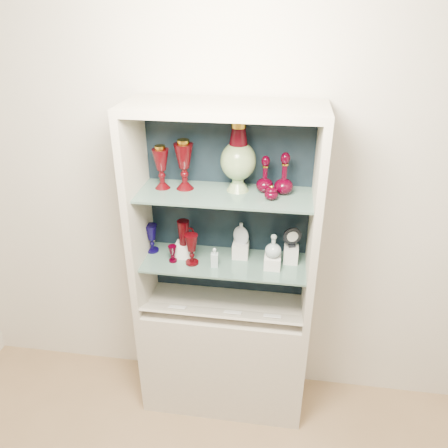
# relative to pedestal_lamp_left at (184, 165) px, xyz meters

# --- Properties ---
(wall_back) EXTENTS (3.50, 0.02, 2.80)m
(wall_back) POSITION_rel_pedestal_lamp_left_xyz_m (0.22, 0.16, -0.20)
(wall_back) COLOR beige
(wall_back) RESTS_ON ground
(cabinet_base) EXTENTS (1.00, 0.40, 0.75)m
(cabinet_base) POSITION_rel_pedestal_lamp_left_xyz_m (0.22, -0.06, -1.23)
(cabinet_base) COLOR beige
(cabinet_base) RESTS_ON ground
(cabinet_back_panel) EXTENTS (0.98, 0.02, 1.15)m
(cabinet_back_panel) POSITION_rel_pedestal_lamp_left_xyz_m (0.22, 0.13, -0.28)
(cabinet_back_panel) COLOR black
(cabinet_back_panel) RESTS_ON cabinet_base
(cabinet_side_left) EXTENTS (0.04, 0.40, 1.15)m
(cabinet_side_left) POSITION_rel_pedestal_lamp_left_xyz_m (-0.26, -0.06, -0.28)
(cabinet_side_left) COLOR beige
(cabinet_side_left) RESTS_ON cabinet_base
(cabinet_side_right) EXTENTS (0.04, 0.40, 1.15)m
(cabinet_side_right) POSITION_rel_pedestal_lamp_left_xyz_m (0.70, -0.06, -0.28)
(cabinet_side_right) COLOR beige
(cabinet_side_right) RESTS_ON cabinet_base
(cabinet_top_cap) EXTENTS (1.00, 0.40, 0.04)m
(cabinet_top_cap) POSITION_rel_pedestal_lamp_left_xyz_m (0.22, -0.06, 0.32)
(cabinet_top_cap) COLOR beige
(cabinet_top_cap) RESTS_ON cabinet_side_left
(shelf_lower) EXTENTS (0.92, 0.34, 0.01)m
(shelf_lower) POSITION_rel_pedestal_lamp_left_xyz_m (0.22, -0.04, -0.56)
(shelf_lower) COLOR slate
(shelf_lower) RESTS_ON cabinet_side_left
(shelf_upper) EXTENTS (0.92, 0.34, 0.01)m
(shelf_upper) POSITION_rel_pedestal_lamp_left_xyz_m (0.22, -0.04, -0.14)
(shelf_upper) COLOR slate
(shelf_upper) RESTS_ON cabinet_side_left
(label_ledge) EXTENTS (0.92, 0.17, 0.09)m
(label_ledge) POSITION_rel_pedestal_lamp_left_xyz_m (0.22, -0.17, -0.82)
(label_ledge) COLOR beige
(label_ledge) RESTS_ON cabinet_base
(label_card_0) EXTENTS (0.10, 0.06, 0.03)m
(label_card_0) POSITION_rel_pedestal_lamp_left_xyz_m (-0.03, -0.17, -0.81)
(label_card_0) COLOR white
(label_card_0) RESTS_ON label_ledge
(label_card_1) EXTENTS (0.10, 0.06, 0.03)m
(label_card_1) POSITION_rel_pedestal_lamp_left_xyz_m (0.51, -0.17, -0.81)
(label_card_1) COLOR white
(label_card_1) RESTS_ON label_ledge
(label_card_2) EXTENTS (0.10, 0.06, 0.03)m
(label_card_2) POSITION_rel_pedestal_lamp_left_xyz_m (0.29, -0.17, -0.81)
(label_card_2) COLOR white
(label_card_2) RESTS_ON label_ledge
(pedestal_lamp_left) EXTENTS (0.13, 0.13, 0.27)m
(pedestal_lamp_left) POSITION_rel_pedestal_lamp_left_xyz_m (0.00, 0.00, 0.00)
(pedestal_lamp_left) COLOR #400609
(pedestal_lamp_left) RESTS_ON shelf_upper
(pedestal_lamp_right) EXTENTS (0.12, 0.12, 0.24)m
(pedestal_lamp_right) POSITION_rel_pedestal_lamp_left_xyz_m (-0.12, -0.01, -0.02)
(pedestal_lamp_right) COLOR #400609
(pedestal_lamp_right) RESTS_ON shelf_upper
(enamel_urn) EXTENTS (0.25, 0.25, 0.38)m
(enamel_urn) POSITION_rel_pedestal_lamp_left_xyz_m (0.29, 0.02, 0.06)
(enamel_urn) COLOR #094C1C
(enamel_urn) RESTS_ON shelf_upper
(ruby_decanter_a) EXTENTS (0.12, 0.12, 0.25)m
(ruby_decanter_a) POSITION_rel_pedestal_lamp_left_xyz_m (0.53, 0.00, -0.01)
(ruby_decanter_a) COLOR #3D0010
(ruby_decanter_a) RESTS_ON shelf_upper
(ruby_decanter_b) EXTENTS (0.11, 0.11, 0.21)m
(ruby_decanter_b) POSITION_rel_pedestal_lamp_left_xyz_m (0.43, 0.01, -0.03)
(ruby_decanter_b) COLOR #3D0010
(ruby_decanter_b) RESTS_ON shelf_upper
(lidded_bowl) EXTENTS (0.07, 0.07, 0.08)m
(lidded_bowl) POSITION_rel_pedestal_lamp_left_xyz_m (0.47, -0.08, -0.09)
(lidded_bowl) COLOR #3D0010
(lidded_bowl) RESTS_ON shelf_upper
(cobalt_goblet) EXTENTS (0.08, 0.08, 0.17)m
(cobalt_goblet) POSITION_rel_pedestal_lamp_left_xyz_m (-0.22, 0.01, -0.47)
(cobalt_goblet) COLOR #0D0542
(cobalt_goblet) RESTS_ON shelf_lower
(ruby_goblet_tall) EXTENTS (0.08, 0.08, 0.18)m
(ruby_goblet_tall) POSITION_rel_pedestal_lamp_left_xyz_m (0.04, -0.09, -0.46)
(ruby_goblet_tall) COLOR #400609
(ruby_goblet_tall) RESTS_ON shelf_lower
(ruby_goblet_small) EXTENTS (0.07, 0.07, 0.10)m
(ruby_goblet_small) POSITION_rel_pedestal_lamp_left_xyz_m (-0.07, -0.08, -0.50)
(ruby_goblet_small) COLOR #3D0010
(ruby_goblet_small) RESTS_ON shelf_lower
(riser_ruby_pitcher) EXTENTS (0.10, 0.10, 0.08)m
(riser_ruby_pitcher) POSITION_rel_pedestal_lamp_left_xyz_m (-0.02, -0.01, -0.51)
(riser_ruby_pitcher) COLOR silver
(riser_ruby_pitcher) RESTS_ON shelf_lower
(ruby_pitcher) EXTENTS (0.12, 0.08, 0.15)m
(ruby_pitcher) POSITION_rel_pedestal_lamp_left_xyz_m (-0.02, -0.01, -0.40)
(ruby_pitcher) COLOR #400609
(ruby_pitcher) RESTS_ON riser_ruby_pitcher
(clear_square_bottle) EXTENTS (0.04, 0.04, 0.12)m
(clear_square_bottle) POSITION_rel_pedestal_lamp_left_xyz_m (0.17, -0.10, -0.50)
(clear_square_bottle) COLOR #9FB5BA
(clear_square_bottle) RESTS_ON shelf_lower
(riser_flat_flask) EXTENTS (0.09, 0.09, 0.09)m
(riser_flat_flask) POSITION_rel_pedestal_lamp_left_xyz_m (0.31, 0.02, -0.51)
(riser_flat_flask) COLOR silver
(riser_flat_flask) RESTS_ON shelf_lower
(flat_flask) EXTENTS (0.10, 0.07, 0.13)m
(flat_flask) POSITION_rel_pedestal_lamp_left_xyz_m (0.31, 0.02, -0.40)
(flat_flask) COLOR silver
(flat_flask) RESTS_ON riser_flat_flask
(riser_clear_round_decanter) EXTENTS (0.09, 0.09, 0.07)m
(riser_clear_round_decanter) POSITION_rel_pedestal_lamp_left_xyz_m (0.49, -0.07, -0.52)
(riser_clear_round_decanter) COLOR silver
(riser_clear_round_decanter) RESTS_ON shelf_lower
(clear_round_decanter) EXTENTS (0.10, 0.10, 0.13)m
(clear_round_decanter) POSITION_rel_pedestal_lamp_left_xyz_m (0.49, -0.07, -0.42)
(clear_round_decanter) COLOR #9FB5BA
(clear_round_decanter) RESTS_ON riser_clear_round_decanter
(riser_cameo_medallion) EXTENTS (0.08, 0.08, 0.10)m
(riser_cameo_medallion) POSITION_rel_pedestal_lamp_left_xyz_m (0.59, 0.01, -0.50)
(riser_cameo_medallion) COLOR silver
(riser_cameo_medallion) RESTS_ON shelf_lower
(cameo_medallion) EXTENTS (0.11, 0.06, 0.12)m
(cameo_medallion) POSITION_rel_pedestal_lamp_left_xyz_m (0.59, 0.01, -0.39)
(cameo_medallion) COLOR black
(cameo_medallion) RESTS_ON riser_cameo_medallion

